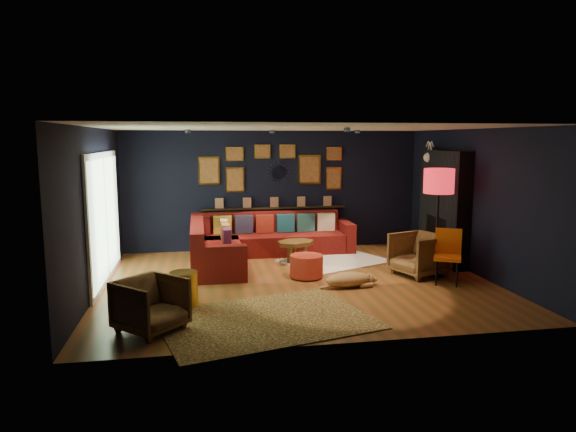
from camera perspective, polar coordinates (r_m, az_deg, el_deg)
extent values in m
plane|color=brown|center=(8.88, 1.06, -7.27)|extent=(6.50, 6.50, 0.00)
plane|color=black|center=(11.31, -1.60, 2.86)|extent=(6.50, 0.00, 6.50)
plane|color=black|center=(5.97, 6.18, -2.29)|extent=(6.50, 0.00, 6.50)
plane|color=black|center=(8.60, -20.67, 0.53)|extent=(0.00, 5.50, 5.50)
plane|color=black|center=(9.77, 20.15, 1.45)|extent=(0.00, 5.50, 5.50)
plane|color=silver|center=(8.54, 1.11, 9.76)|extent=(6.50, 6.50, 0.00)
cube|color=maroon|center=(10.95, -2.23, -3.09)|extent=(3.20, 0.95, 0.42)
cube|color=maroon|center=(11.22, -2.48, -0.63)|extent=(3.20, 0.24, 0.46)
cube|color=maroon|center=(11.28, 6.36, -2.23)|extent=(0.22, 0.95, 0.64)
cube|color=maroon|center=(9.79, -7.90, -4.58)|extent=(0.95, 2.20, 0.42)
cube|color=maroon|center=(9.70, -10.05, -2.22)|extent=(0.24, 2.20, 0.46)
cube|color=maroon|center=(8.79, -7.67, -5.34)|extent=(0.95, 0.22, 0.64)
cube|color=maroon|center=(10.93, -9.64, -1.05)|extent=(0.38, 0.14, 0.38)
cube|color=gold|center=(10.94, -7.28, -0.99)|extent=(0.38, 0.14, 0.38)
cube|color=#2F2D4C|center=(10.97, -4.93, -0.92)|extent=(0.38, 0.14, 0.38)
cube|color=maroon|center=(11.02, -2.60, -0.86)|extent=(0.38, 0.14, 0.38)
cube|color=#1C5770|center=(11.08, -0.29, -0.79)|extent=(0.38, 0.14, 0.38)
cube|color=#27595C|center=(11.17, 1.98, -0.73)|extent=(0.38, 0.14, 0.38)
cube|color=beige|center=(11.27, 4.22, -0.66)|extent=(0.38, 0.14, 0.38)
cube|color=tan|center=(10.40, -7.11, -1.48)|extent=(0.14, 0.38, 0.38)
cube|color=#9E6B22|center=(9.91, -6.95, -1.98)|extent=(0.14, 0.38, 0.38)
cube|color=#52234A|center=(9.42, -6.79, -2.52)|extent=(0.14, 0.38, 0.38)
cube|color=black|center=(11.28, -1.54, 0.91)|extent=(3.20, 0.12, 0.04)
cube|color=gold|center=(11.12, -8.76, 5.00)|extent=(0.45, 0.03, 0.60)
cube|color=#B87132|center=(11.10, -8.76, 4.99)|extent=(0.38, 0.01, 0.51)
cube|color=gold|center=(11.16, -5.91, 4.04)|extent=(0.40, 0.03, 0.55)
cube|color=#B87132|center=(11.14, -5.90, 4.03)|extent=(0.34, 0.01, 0.47)
cube|color=gold|center=(11.13, -5.95, 6.86)|extent=(0.38, 0.03, 0.30)
cube|color=#B87132|center=(11.12, -5.95, 6.86)|extent=(0.32, 0.01, 0.25)
cube|color=gold|center=(11.39, 2.42, 5.17)|extent=(0.50, 0.03, 0.65)
cube|color=#B87132|center=(11.37, 2.44, 5.17)|extent=(0.42, 0.01, 0.55)
cube|color=gold|center=(11.53, 5.09, 4.19)|extent=(0.35, 0.03, 0.50)
cube|color=#B87132|center=(11.51, 5.11, 4.18)|extent=(0.30, 0.01, 0.42)
cube|color=gold|center=(11.50, 5.12, 6.92)|extent=(0.35, 0.03, 0.30)
cube|color=#B87132|center=(11.48, 5.15, 6.92)|extent=(0.30, 0.01, 0.25)
cube|color=gold|center=(11.19, -2.87, 7.16)|extent=(0.35, 0.03, 0.30)
cube|color=#B87132|center=(11.17, -2.86, 7.16)|extent=(0.30, 0.01, 0.25)
cube|color=gold|center=(11.27, -0.07, 7.18)|extent=(0.35, 0.03, 0.30)
cube|color=#B87132|center=(11.25, -0.06, 7.18)|extent=(0.30, 0.01, 0.25)
cylinder|color=silver|center=(11.26, -1.08, 4.88)|extent=(0.28, 0.03, 0.28)
cone|color=gold|center=(11.30, 0.03, 4.90)|extent=(0.03, 0.16, 0.03)
cone|color=gold|center=(11.29, -0.06, 5.32)|extent=(0.04, 0.16, 0.04)
cone|color=gold|center=(11.28, -0.30, 5.68)|extent=(0.04, 0.16, 0.04)
cone|color=gold|center=(11.26, -0.66, 5.92)|extent=(0.04, 0.16, 0.04)
cone|color=gold|center=(11.25, -1.08, 6.00)|extent=(0.03, 0.16, 0.03)
cone|color=gold|center=(11.24, -1.51, 5.91)|extent=(0.04, 0.16, 0.04)
cone|color=gold|center=(11.23, -1.87, 5.67)|extent=(0.04, 0.16, 0.04)
cone|color=gold|center=(11.22, -2.11, 5.30)|extent=(0.04, 0.16, 0.04)
cone|color=gold|center=(11.23, -2.19, 4.87)|extent=(0.03, 0.16, 0.03)
cone|color=gold|center=(11.24, -2.10, 4.44)|extent=(0.04, 0.16, 0.04)
cone|color=gold|center=(11.25, -1.86, 4.08)|extent=(0.04, 0.16, 0.04)
cone|color=gold|center=(11.26, -1.50, 3.85)|extent=(0.04, 0.16, 0.04)
cone|color=gold|center=(11.28, -1.07, 3.77)|extent=(0.03, 0.16, 0.03)
cone|color=gold|center=(11.29, -0.65, 3.86)|extent=(0.04, 0.16, 0.04)
cone|color=gold|center=(11.30, -0.29, 4.11)|extent=(0.04, 0.16, 0.04)
cone|color=gold|center=(11.30, -0.06, 4.47)|extent=(0.04, 0.16, 0.04)
cube|color=black|center=(10.51, 16.93, 0.96)|extent=(0.30, 1.60, 2.20)
cube|color=black|center=(10.58, 16.49, -2.53)|extent=(0.20, 0.80, 0.90)
cone|color=white|center=(10.92, 16.39, 6.27)|extent=(0.35, 0.28, 0.28)
sphere|color=white|center=(10.82, 15.34, 6.29)|extent=(0.20, 0.20, 0.20)
cylinder|color=white|center=(10.77, 15.61, 7.18)|extent=(0.02, 0.10, 0.28)
cylinder|color=white|center=(10.88, 15.33, 7.20)|extent=(0.02, 0.10, 0.28)
cube|color=white|center=(9.21, -19.74, -0.19)|extent=(0.04, 2.80, 2.20)
cube|color=#AFD7A4|center=(9.21, -19.59, -0.18)|extent=(0.01, 2.60, 2.00)
cube|color=white|center=(9.21, -19.56, -0.18)|extent=(0.02, 0.06, 2.00)
cylinder|color=black|center=(9.58, -11.08, 9.24)|extent=(0.10, 0.10, 0.06)
cylinder|color=black|center=(10.09, -1.79, 9.35)|extent=(0.10, 0.10, 0.06)
cylinder|color=black|center=(10.05, 7.72, 9.28)|extent=(0.10, 0.10, 0.06)
cylinder|color=black|center=(7.91, 6.58, 9.52)|extent=(0.10, 0.10, 0.06)
cube|color=white|center=(10.29, 5.19, -5.00)|extent=(2.34, 2.08, 0.03)
cube|color=#BC9147|center=(7.06, -2.58, -11.43)|extent=(3.14, 2.58, 0.02)
cylinder|color=brown|center=(10.04, 0.18, -4.31)|extent=(0.10, 0.10, 0.32)
cylinder|color=brown|center=(10.09, 1.84, -4.25)|extent=(0.10, 0.10, 0.32)
cylinder|color=brown|center=(10.40, 0.65, -3.87)|extent=(0.10, 0.10, 0.32)
cylinder|color=#A32A1B|center=(9.05, 2.07, -5.55)|extent=(0.58, 0.58, 0.38)
imported|color=#B77F40|center=(6.79, -15.00, -9.25)|extent=(1.00, 1.00, 0.75)
imported|color=#B77F40|center=(9.46, 14.34, -3.94)|extent=(0.98, 1.01, 0.83)
cylinder|color=gold|center=(7.69, -11.49, -7.95)|extent=(0.41, 0.41, 0.51)
cylinder|color=black|center=(8.91, 16.16, -6.03)|extent=(0.03, 0.03, 0.45)
cylinder|color=black|center=(8.91, 18.26, -6.13)|extent=(0.03, 0.03, 0.45)
cylinder|color=black|center=(9.23, 16.24, -5.54)|extent=(0.03, 0.03, 0.45)
cylinder|color=black|center=(9.22, 18.26, -5.63)|extent=(0.03, 0.03, 0.45)
cube|color=orange|center=(9.01, 17.30, -4.43)|extent=(0.59, 0.59, 0.06)
cube|color=orange|center=(9.15, 17.38, -2.67)|extent=(0.41, 0.25, 0.43)
cylinder|color=black|center=(9.61, 16.01, -6.25)|extent=(0.32, 0.32, 0.04)
cylinder|color=black|center=(9.44, 16.20, -1.61)|extent=(0.04, 0.04, 1.54)
cylinder|color=#AD1219|center=(9.33, 16.43, 3.75)|extent=(0.52, 0.52, 0.43)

